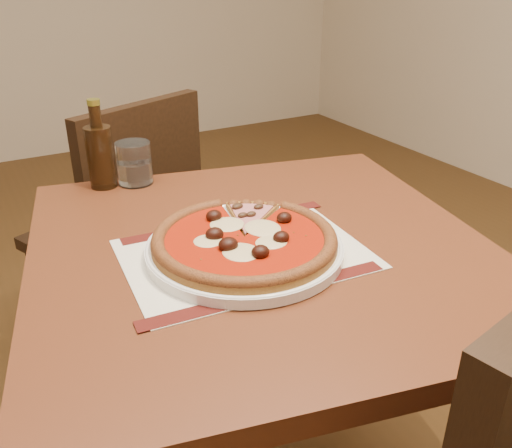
{
  "coord_description": "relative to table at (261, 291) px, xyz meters",
  "views": [
    {
      "loc": [
        -0.25,
        -0.79,
        1.21
      ],
      "look_at": [
        0.17,
        -0.03,
        0.78
      ],
      "focal_mm": 38.0,
      "sensor_mm": 36.0,
      "label": 1
    }
  ],
  "objects": [
    {
      "name": "water_glass",
      "position": [
        -0.1,
        0.39,
        0.15
      ],
      "size": [
        0.08,
        0.08,
        0.09
      ],
      "primitive_type": "cylinder",
      "rotation": [
        0.0,
        0.0,
        -0.02
      ],
      "color": "white",
      "rests_on": "table"
    },
    {
      "name": "table",
      "position": [
        0.0,
        0.0,
        0.0
      ],
      "size": [
        0.96,
        0.96,
        0.75
      ],
      "rotation": [
        0.0,
        0.0,
        -0.22
      ],
      "color": "maroon",
      "rests_on": "ground"
    },
    {
      "name": "ham_slice",
      "position": [
        0.02,
        0.06,
        0.13
      ],
      "size": [
        0.12,
        0.14,
        0.02
      ],
      "rotation": [
        0.0,
        0.0,
        0.97
      ],
      "color": "olive",
      "rests_on": "plate"
    },
    {
      "name": "chair_far",
      "position": [
        -0.05,
        0.72,
        -0.15
      ],
      "size": [
        0.54,
        0.54,
        0.87
      ],
      "rotation": [
        0.0,
        0.0,
        3.55
      ],
      "color": "black",
      "rests_on": "ground"
    },
    {
      "name": "pizza",
      "position": [
        -0.05,
        -0.02,
        0.13
      ],
      "size": [
        0.32,
        0.32,
        0.04
      ],
      "color": "olive",
      "rests_on": "plate"
    },
    {
      "name": "placemat",
      "position": [
        -0.05,
        -0.02,
        0.1
      ],
      "size": [
        0.43,
        0.32,
        0.0
      ],
      "primitive_type": "cube",
      "rotation": [
        0.0,
        0.0,
        -0.08
      ],
      "color": "beige",
      "rests_on": "table"
    },
    {
      "name": "bottle",
      "position": [
        -0.17,
        0.41,
        0.18
      ],
      "size": [
        0.06,
        0.06,
        0.2
      ],
      "color": "#37200D",
      "rests_on": "table"
    },
    {
      "name": "plate",
      "position": [
        -0.05,
        -0.02,
        0.11
      ],
      "size": [
        0.34,
        0.34,
        0.02
      ],
      "primitive_type": "cylinder",
      "color": "white",
      "rests_on": "placemat"
    }
  ]
}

